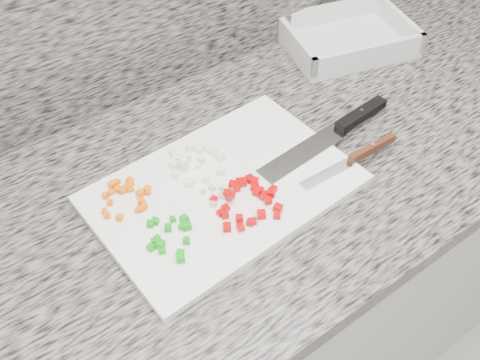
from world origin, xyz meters
The scene contains 11 objects.
cabinet centered at (0.00, 1.44, 0.43)m, with size 3.92×0.62×0.86m, color beige.
countertop centered at (0.00, 1.44, 0.88)m, with size 3.96×0.64×0.04m, color slate.
cutting_board centered at (-0.03, 1.42, 0.91)m, with size 0.44×0.29×0.01m, color white.
carrot_pile centered at (-0.18, 1.49, 0.92)m, with size 0.09×0.09×0.01m.
onion_pile centered at (-0.05, 1.50, 0.92)m, with size 0.10×0.11×0.02m.
green_pepper_pile centered at (-0.16, 1.38, 0.92)m, with size 0.08×0.10×0.01m.
red_pepper_pile centered at (-0.02, 1.37, 0.92)m, with size 0.13×0.11×0.02m.
garlic_pile centered at (-0.06, 1.41, 0.92)m, with size 0.04×0.05×0.01m.
chef_knife centered at (0.23, 1.41, 0.92)m, with size 0.32×0.06×0.02m.
paring_knife centered at (0.20, 1.33, 0.92)m, with size 0.21×0.02×0.02m.
tray centered at (0.45, 1.62, 0.92)m, with size 0.32×0.26×0.06m.
Camera 1 is at (-0.37, 0.91, 1.59)m, focal length 40.00 mm.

